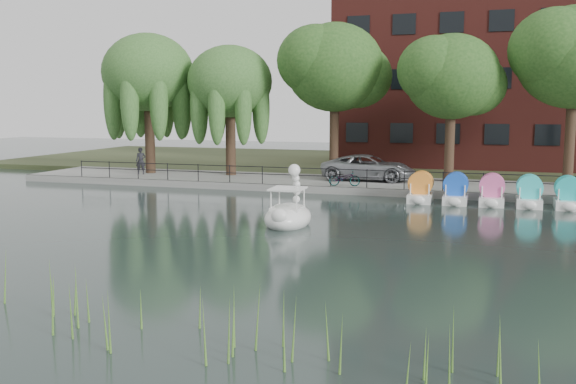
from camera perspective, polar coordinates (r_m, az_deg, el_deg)
The scene contains 17 objects.
ground_plane at distance 22.86m, azimuth -4.27°, elevation -4.47°, with size 120.00×120.00×0.00m, color #31413F.
promenade at distance 37.94m, azimuth 4.82°, elevation 0.71°, with size 40.00×6.00×0.40m, color gray.
kerb at distance 35.09m, azimuth 3.74°, elevation 0.15°, with size 40.00×0.25×0.40m, color gray.
land_strip at distance 51.60m, azimuth 8.33°, elevation 2.50°, with size 60.00×22.00×0.36m, color #47512D.
railing at distance 35.17m, azimuth 3.83°, elevation 1.72°, with size 32.00×0.05×1.00m.
apartment_building at distance 50.89m, azimuth 16.51°, elevation 12.55°, with size 20.00×10.07×18.00m.
willow_left at distance 42.97m, azimuth -12.34°, elevation 10.30°, with size 5.88×5.88×9.01m.
willow_mid at distance 40.95m, azimuth -5.19°, elevation 9.70°, with size 5.32×5.32×8.15m.
broadleaf_center at distance 39.89m, azimuth 4.17°, elevation 10.94°, with size 6.00×6.00×9.25m.
broadleaf_right at distance 38.31m, azimuth 14.36°, elevation 9.84°, with size 5.40×5.40×8.32m.
broadleaf_far at distance 39.49m, azimuth 24.12°, elevation 10.81°, with size 6.30×6.30×9.71m.
minivan at distance 38.15m, azimuth 7.15°, elevation 2.34°, with size 6.27×2.88×1.74m, color gray.
bicycle at distance 35.36m, azimuth 5.04°, elevation 1.34°, with size 1.72×0.60×1.00m, color gray.
pedestrian at distance 42.28m, azimuth -12.95°, elevation 2.89°, with size 0.71×0.48×1.98m, color black.
swan_boat at distance 25.89m, azimuth 0.04°, elevation -1.82°, with size 1.88×2.98×2.41m.
pedal_boat_row at distance 32.55m, azimuth 19.16°, elevation -0.14°, with size 9.65×1.70×1.40m.
reed_bank at distance 13.58m, azimuth -11.64°, elevation -10.56°, with size 24.00×2.40×1.20m.
Camera 1 is at (8.42, -20.70, 4.83)m, focal length 40.00 mm.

